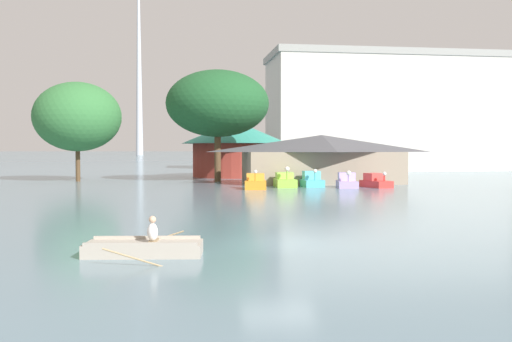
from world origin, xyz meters
TOP-DOWN VIEW (x-y plane):
  - ground_plane at (0.00, 0.00)m, footprint 2000.00×2000.00m
  - rowboat_with_rower at (-4.40, -1.52)m, footprint 3.64×3.56m
  - pedal_boat_orange at (3.12, 27.18)m, footprint 2.03×2.78m
  - pedal_boat_lime at (5.95, 29.19)m, footprint 1.79×2.97m
  - pedal_boat_cyan at (8.35, 29.33)m, footprint 1.63×2.57m
  - pedal_boat_lavender at (10.93, 27.63)m, footprint 2.04×2.95m
  - pedal_boat_red at (13.53, 27.86)m, footprint 2.23×3.14m
  - boathouse at (10.44, 34.01)m, footprint 15.56×7.57m
  - green_roof_pavilion at (3.81, 48.72)m, footprint 12.55×12.55m
  - shoreline_tree_tall_left at (-12.95, 40.83)m, footprint 8.69×8.69m
  - shoreline_tree_mid at (0.92, 38.38)m, footprint 10.24×10.24m
  - background_building_block at (29.21, 67.33)m, footprint 36.12×13.89m
  - distant_broadcast_tower at (-21.99, 316.26)m, footprint 7.34×7.34m

SIDE VIEW (x-z plane):
  - ground_plane at x=0.00m, z-range 0.00..0.00m
  - rowboat_with_rower at x=-4.40m, z-range -0.43..0.89m
  - pedal_boat_red at x=13.53m, z-range -0.21..1.15m
  - pedal_boat_lavender at x=10.93m, z-range -0.24..1.24m
  - pedal_boat_orange at x=3.12m, z-range -0.30..1.30m
  - pedal_boat_lime at x=5.95m, z-range -0.39..1.40m
  - pedal_boat_cyan at x=8.35m, z-range -0.25..1.31m
  - boathouse at x=10.44m, z-range 0.12..4.69m
  - green_roof_pavilion at x=3.81m, z-range 0.02..7.30m
  - shoreline_tree_tall_left at x=-12.95m, z-range 1.50..11.45m
  - shoreline_tree_mid at x=0.92m, z-range 2.21..13.30m
  - background_building_block at x=29.21m, z-range 0.02..17.92m
  - distant_broadcast_tower at x=-21.99m, z-range -8.74..156.35m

